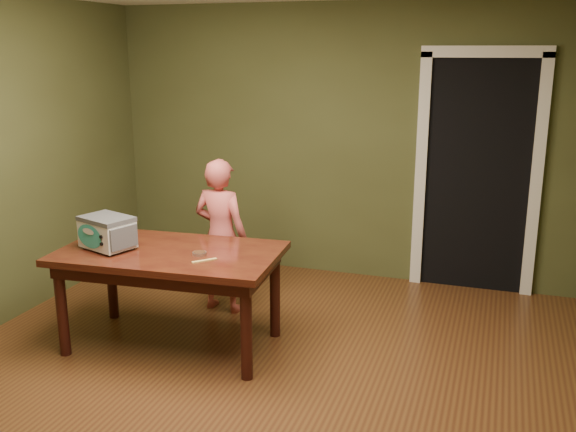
# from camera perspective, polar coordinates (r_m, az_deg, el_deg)

# --- Properties ---
(floor) EXTENTS (5.00, 5.00, 0.00)m
(floor) POSITION_cam_1_polar(r_m,az_deg,el_deg) (4.33, -4.41, -15.51)
(floor) COLOR brown
(floor) RESTS_ON ground
(room_shell) EXTENTS (4.52, 5.02, 2.61)m
(room_shell) POSITION_cam_1_polar(r_m,az_deg,el_deg) (3.78, -4.92, 7.49)
(room_shell) COLOR #4A512B
(room_shell) RESTS_ON ground
(doorway) EXTENTS (1.10, 0.66, 2.25)m
(doorway) POSITION_cam_1_polar(r_m,az_deg,el_deg) (6.32, 16.59, 3.85)
(doorway) COLOR black
(doorway) RESTS_ON ground
(dining_table) EXTENTS (1.66, 1.01, 0.75)m
(dining_table) POSITION_cam_1_polar(r_m,az_deg,el_deg) (4.79, -10.45, -4.15)
(dining_table) COLOR #35100C
(dining_table) RESTS_ON floor
(toy_oven) EXTENTS (0.45, 0.37, 0.24)m
(toy_oven) POSITION_cam_1_polar(r_m,az_deg,el_deg) (4.86, -15.79, -1.33)
(toy_oven) COLOR #4C4F54
(toy_oven) RESTS_ON dining_table
(baking_pan) EXTENTS (0.10, 0.10, 0.02)m
(baking_pan) POSITION_cam_1_polar(r_m,az_deg,el_deg) (4.62, -7.88, -3.29)
(baking_pan) COLOR silver
(baking_pan) RESTS_ON dining_table
(spatula) EXTENTS (0.14, 0.15, 0.01)m
(spatula) POSITION_cam_1_polar(r_m,az_deg,el_deg) (4.48, -7.43, -3.95)
(spatula) COLOR #E7C264
(spatula) RESTS_ON dining_table
(child) EXTENTS (0.51, 0.36, 1.31)m
(child) POSITION_cam_1_polar(r_m,az_deg,el_deg) (5.41, -5.99, -1.75)
(child) COLOR #D15956
(child) RESTS_ON floor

